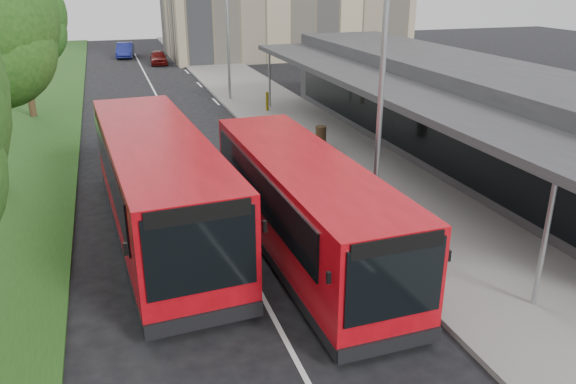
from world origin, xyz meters
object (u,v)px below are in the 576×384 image
tree_far (18,21)px  bollard (267,101)px  lamp_post_near (379,77)px  car_far (125,50)px  bus_main (303,207)px  bus_second (158,185)px  lamp_post_far (226,22)px  litter_bin (321,136)px  car_near (158,57)px

tree_far → bollard: size_ratio=7.56×
lamp_post_near → car_far: size_ratio=1.96×
lamp_post_near → bollard: size_ratio=7.69×
bus_main → bus_second: 4.39m
tree_far → bus_main: bearing=-66.2°
lamp_post_near → lamp_post_far: size_ratio=1.00×
lamp_post_far → bollard: 5.75m
litter_bin → car_far: (-6.80, 33.36, 0.09)m
bus_second → car_far: bus_second is taller
lamp_post_far → bus_main: lamp_post_far is taller
bus_second → car_far: bearing=85.1°
tree_far → lamp_post_near: bearing=-59.7°
bollard → car_far: 26.71m
lamp_post_near → bollard: bearing=85.1°
bus_second → car_far: (0.99, 40.30, -0.93)m
tree_far → bus_second: (5.08, -17.27, -3.48)m
lamp_post_far → bus_second: 19.44m
bus_second → car_near: bearing=80.7°
bus_second → car_near: bus_second is taller
litter_bin → bollard: 7.44m
tree_far → bus_main: 21.89m
lamp_post_near → car_near: size_ratio=2.30×
car_near → car_far: car_far is taller
bus_second → litter_bin: (7.79, 6.94, -1.01)m
car_near → bollard: bearing=-75.8°
tree_far → bus_second: 18.34m
bus_main → lamp_post_far: bearing=81.9°
lamp_post_near → bus_main: bearing=-163.8°
tree_far → car_far: 24.22m
lamp_post_near → car_far: (-5.05, 42.08, -4.04)m
bollard → tree_far: bearing=166.9°
lamp_post_far → litter_bin: (1.75, -11.28, -4.13)m
lamp_post_near → bus_second: (-6.04, 1.78, -3.12)m
car_near → lamp_post_near: bearing=-82.6°
lamp_post_far → tree_far: bearing=-175.1°
bollard → car_far: size_ratio=0.25×
bus_main → bus_second: (-3.62, 2.49, 0.16)m
car_far → bollard: bearing=-68.6°
bus_main → car_far: size_ratio=2.45×
tree_far → lamp_post_far: (11.13, 0.95, -0.37)m
lamp_post_far → bollard: lamp_post_far is taller
tree_far → bollard: 13.58m
lamp_post_far → car_near: 17.41m
bus_main → car_near: bearing=88.8°
car_near → bus_second: bearing=-92.3°
lamp_post_far → litter_bin: size_ratio=9.15×
bus_main → litter_bin: bearing=64.7°
tree_far → bollard: (12.51, -2.90, -4.41)m
lamp_post_far → car_near: size_ratio=2.30×
bus_main → litter_bin: (4.17, 9.43, -0.86)m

